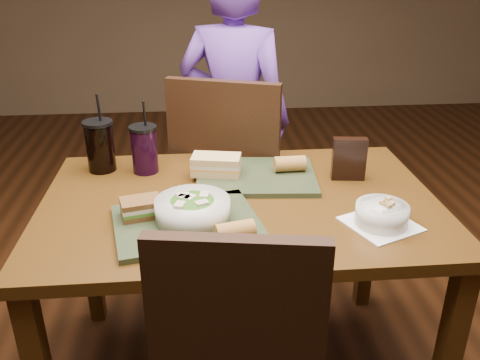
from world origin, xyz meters
The scene contains 14 objects.
dining_table centered at (0.00, 0.00, 0.66)m, with size 1.30×0.85×0.75m.
chair_far centered at (-0.03, 0.52, 0.58)m, with size 0.58×0.59×1.05m.
diner centered at (0.05, 0.85, 0.75)m, with size 0.54×0.36×1.49m, color #673AA1.
tray_near centered at (-0.17, -0.16, 0.76)m, with size 0.42×0.32×0.02m, color #2B351F.
tray_far centered at (0.07, 0.16, 0.76)m, with size 0.42×0.32×0.02m, color #2B351F.
salad_bowl centered at (-0.15, -0.16, 0.81)m, with size 0.22×0.22×0.07m.
soup_bowl centered at (0.40, -0.21, 0.79)m, with size 0.25×0.25×0.08m.
sandwich_near centered at (-0.31, -0.12, 0.80)m, with size 0.13×0.11×0.06m.
sandwich_far centered at (-0.07, 0.18, 0.80)m, with size 0.19×0.12×0.07m.
baguette_near centered at (-0.04, -0.28, 0.80)m, with size 0.05×0.05×0.11m, color #AD7533.
baguette_far centered at (0.20, 0.18, 0.80)m, with size 0.06×0.06×0.11m, color #AD7533.
cup_cola centered at (-0.49, 0.29, 0.85)m, with size 0.11×0.11×0.29m.
cup_berry centered at (-0.33, 0.26, 0.84)m, with size 0.10×0.10×0.27m.
chip_bag centered at (0.40, 0.13, 0.83)m, with size 0.12×0.04×0.15m, color black.
Camera 1 is at (-0.14, -1.49, 1.51)m, focal length 38.00 mm.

